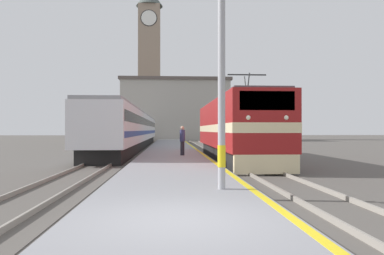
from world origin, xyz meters
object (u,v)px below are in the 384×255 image
locomotive_train (234,129)px  catenary_mast (228,51)px  clock_tower (149,59)px  passenger_train (134,129)px  person_on_platform (182,140)px

locomotive_train → catenary_mast: (-2.43, -13.18, 2.10)m
clock_tower → passenger_train: bearing=-89.5°
catenary_mast → person_on_platform: bearing=93.3°
passenger_train → locomotive_train: bearing=-64.8°
passenger_train → catenary_mast: (5.39, -29.82, 2.08)m
passenger_train → person_on_platform: size_ratio=22.44×
person_on_platform → clock_tower: size_ratio=0.06×
locomotive_train → passenger_train: bearing=115.2°
person_on_platform → clock_tower: (-4.91, 52.86, 15.18)m
locomotive_train → passenger_train: locomotive_train is taller
passenger_train → clock_tower: (-0.31, 36.70, 14.48)m
clock_tower → person_on_platform: bearing=-84.7°
person_on_platform → clock_tower: 55.22m
passenger_train → person_on_platform: 16.82m
person_on_platform → locomotive_train: bearing=-8.4°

